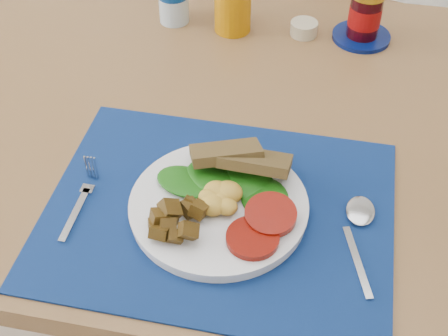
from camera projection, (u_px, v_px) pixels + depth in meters
The scene contains 8 objects.
table at pixel (256, 153), 1.14m from camera, with size 1.40×0.90×0.75m.
placemat at pixel (219, 212), 0.92m from camera, with size 0.51×0.40×0.00m, color black.
breakfast_plate at pixel (215, 204), 0.91m from camera, with size 0.26×0.26×0.06m.
fork at pixel (83, 198), 0.94m from camera, with size 0.02×0.15×0.00m.
spoon at pixel (359, 226), 0.90m from camera, with size 0.05×0.18×0.01m.
juice_glass at pixel (233, 7), 1.25m from camera, with size 0.07×0.07×0.10m, color #B16C04.
ramekin at pixel (304, 28), 1.26m from camera, with size 0.06×0.06×0.03m, color #BDAE8A.
jam_on_saucer at pixel (364, 18), 1.23m from camera, with size 0.12×0.12×0.11m.
Camera 1 is at (0.11, -0.63, 1.44)m, focal length 50.00 mm.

